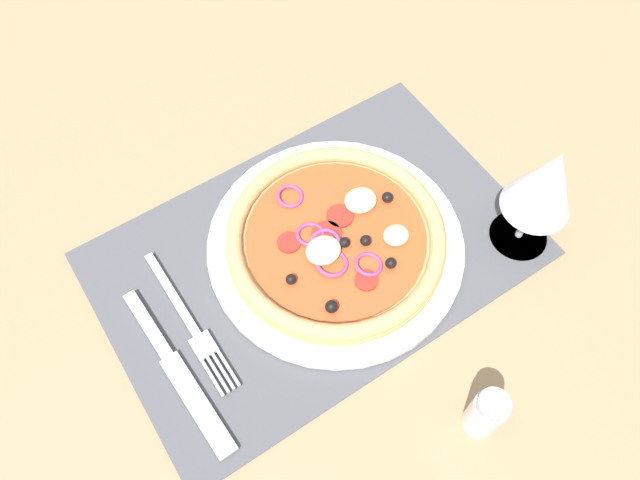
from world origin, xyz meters
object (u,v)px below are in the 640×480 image
object	(u,v)px
fork	(193,327)
wine_glass	(546,185)
pizza	(336,238)
knife	(177,371)
pepper_shaker	(486,413)
plate	(335,245)

from	to	relation	value
fork	wine_glass	bearing A→B (deg)	73.51
fork	pizza	bearing A→B (deg)	88.61
knife	pizza	bearing A→B (deg)	95.84
pepper_shaker	wine_glass	bearing A→B (deg)	-142.09
plate	knife	xyz separation A→B (cm)	(20.85, 3.10, -0.27)
knife	pepper_shaker	xyz separation A→B (cm)	(-21.74, 19.95, 2.60)
fork	plate	bearing A→B (deg)	88.68
fork	pepper_shaker	distance (cm)	29.72
plate	fork	size ratio (longest dim) A/B	1.55
plate	knife	bearing A→B (deg)	8.46
plate	pepper_shaker	xyz separation A→B (cm)	(-0.89, 23.05, 2.33)
pizza	knife	world-z (taller)	pizza
plate	pizza	xyz separation A→B (cm)	(-0.02, 0.02, 1.61)
fork	knife	world-z (taller)	knife
fork	knife	distance (cm)	4.74
knife	pepper_shaker	distance (cm)	29.62
pepper_shaker	fork	bearing A→B (deg)	-51.72
plate	knife	world-z (taller)	plate
knife	wine_glass	world-z (taller)	wine_glass
pizza	wine_glass	xyz separation A→B (cm)	(-17.88, 9.78, 7.59)
pizza	wine_glass	distance (cm)	21.75
knife	wine_glass	xyz separation A→B (cm)	(-38.75, 6.70, 9.48)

